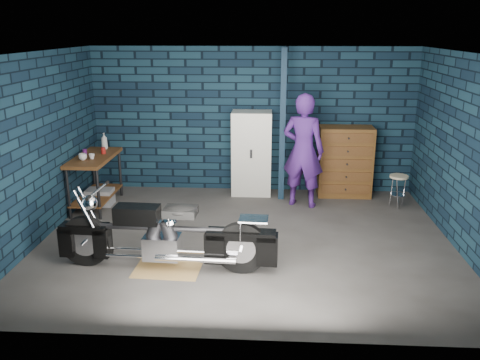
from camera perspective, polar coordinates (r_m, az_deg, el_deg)
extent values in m
plane|color=#4D4B48|center=(7.57, 0.66, -6.77)|extent=(6.00, 6.00, 0.00)
cube|color=black|center=(9.58, 1.42, 6.72)|extent=(6.00, 0.02, 2.70)
cube|color=black|center=(7.87, -21.73, 3.29)|extent=(0.02, 5.00, 2.70)
cube|color=black|center=(7.61, 23.90, 2.62)|extent=(0.02, 5.00, 2.70)
cube|color=silver|center=(6.95, 0.74, 14.11)|extent=(6.00, 5.00, 0.02)
cube|color=#12263A|center=(9.04, 4.80, 6.05)|extent=(0.10, 0.10, 2.70)
cube|color=brown|center=(9.17, -15.88, -0.15)|extent=(0.60, 1.40, 0.91)
cube|color=olive|center=(6.80, -8.09, -9.77)|extent=(0.88, 0.68, 0.01)
imported|color=#4C217D|center=(8.81, 7.11, 3.29)|extent=(0.83, 0.68, 1.98)
cube|color=gray|center=(9.33, -15.45, -1.84)|extent=(0.46, 0.33, 0.28)
cube|color=silver|center=(9.44, 1.31, 3.02)|extent=(0.73, 0.52, 1.56)
cube|color=brown|center=(9.57, 11.70, 2.04)|extent=(0.97, 0.54, 1.29)
imported|color=#C4B894|center=(8.82, -17.25, 2.50)|extent=(0.16, 0.16, 0.11)
imported|color=#C4B894|center=(8.84, -16.30, 2.56)|extent=(0.12, 0.12, 0.09)
cylinder|color=#5E1A6B|center=(9.16, -17.03, 3.02)|extent=(0.08, 0.08, 0.10)
cylinder|color=maroon|center=(9.17, -15.09, 3.23)|extent=(0.08, 0.08, 0.11)
imported|color=gray|center=(9.50, -14.99, 4.25)|extent=(0.13, 0.13, 0.29)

